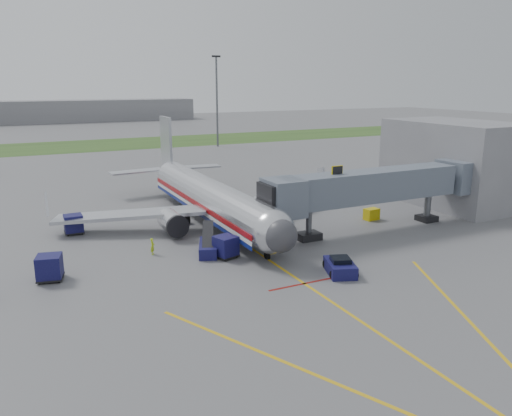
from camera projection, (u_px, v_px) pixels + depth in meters
name	position (u px, v px, depth m)	size (l,w,h in m)	color
ground	(278.00, 266.00, 40.59)	(400.00, 400.00, 0.00)	#565659
grass_strip	(97.00, 145.00, 118.84)	(300.00, 25.00, 0.01)	#2D4C1E
apron_markings	(330.00, 301.00, 34.16)	(21.52, 50.00, 0.01)	gold
airliner	(210.00, 197.00, 53.20)	(32.10, 35.67, 10.25)	silver
jet_bridge	(368.00, 187.00, 49.36)	(25.30, 4.00, 6.90)	slate
terminal	(455.00, 163.00, 60.93)	(10.00, 16.00, 10.00)	slate
light_mast_right	(217.00, 99.00, 113.88)	(2.00, 0.44, 20.40)	#595B60
distant_terminal	(32.00, 112.00, 183.12)	(120.00, 14.00, 8.00)	slate
pushback_tug	(340.00, 267.00, 38.94)	(2.98, 3.71, 1.34)	#0F0D3B
baggage_cart_a	(226.00, 247.00, 42.46)	(2.17, 2.17, 1.88)	#0F0D3B
baggage_cart_b	(50.00, 268.00, 37.54)	(2.19, 2.19, 1.96)	#0F0D3B
baggage_cart_c	(74.00, 224.00, 49.16)	(1.78, 1.78, 1.91)	#0F0D3B
belt_loader	(208.00, 247.00, 43.60)	(2.87, 4.78, 2.27)	#0F0D3B
ground_power_cart	(371.00, 214.00, 54.23)	(1.65, 1.17, 1.25)	gold
ramp_worker	(153.00, 246.00, 43.23)	(0.54, 0.35, 1.47)	#A7CB17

